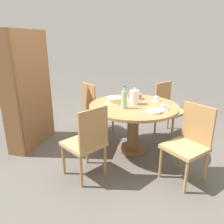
# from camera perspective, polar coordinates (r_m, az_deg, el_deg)

# --- Properties ---
(ground_plane) EXTENTS (14.00, 14.00, 0.00)m
(ground_plane) POSITION_cam_1_polar(r_m,az_deg,el_deg) (3.38, 5.31, -9.71)
(ground_plane) COLOR #56514C
(dining_table) EXTENTS (1.27, 1.27, 0.71)m
(dining_table) POSITION_cam_1_polar(r_m,az_deg,el_deg) (3.16, 5.61, -0.61)
(dining_table) COLOR brown
(dining_table) RESTS_ON ground_plane
(chair_a) EXTENTS (0.59, 0.59, 0.90)m
(chair_a) POSITION_cam_1_polar(r_m,az_deg,el_deg) (2.68, 19.42, -7.41)
(chair_a) COLOR #A87A47
(chair_a) RESTS_ON ground_plane
(chair_b) EXTENTS (0.59, 0.59, 0.90)m
(chair_b) POSITION_cam_1_polar(r_m,az_deg,el_deg) (3.88, 14.48, 1.06)
(chair_b) COLOR #A87A47
(chair_b) RESTS_ON ground_plane
(chair_c) EXTENTS (0.59, 0.59, 0.90)m
(chair_c) POSITION_cam_1_polar(r_m,az_deg,el_deg) (3.83, -4.34, 1.37)
(chair_c) COLOR #A87A47
(chair_c) RESTS_ON ground_plane
(chair_d) EXTENTS (0.58, 0.58, 0.90)m
(chair_d) POSITION_cam_1_polar(r_m,az_deg,el_deg) (2.57, -6.61, -7.59)
(chair_d) COLOR #A87A47
(chair_d) RESTS_ON ground_plane
(bookshelf) EXTENTS (0.88, 0.28, 1.73)m
(bookshelf) POSITION_cam_1_polar(r_m,az_deg,el_deg) (3.51, -20.87, 5.40)
(bookshelf) COLOR brown
(bookshelf) RESTS_ON ground_plane
(coffee_pot) EXTENTS (0.13, 0.13, 0.24)m
(coffee_pot) POSITION_cam_1_polar(r_m,az_deg,el_deg) (3.12, 5.80, 4.01)
(coffee_pot) COLOR white
(coffee_pot) RESTS_ON dining_table
(water_bottle) EXTENTS (0.08, 0.08, 0.31)m
(water_bottle) POSITION_cam_1_polar(r_m,az_deg,el_deg) (2.92, 3.23, 3.39)
(water_bottle) COLOR #99C6A3
(water_bottle) RESTS_ON dining_table
(cake_main) EXTENTS (0.26, 0.26, 0.08)m
(cake_main) POSITION_cam_1_polar(r_m,az_deg,el_deg) (3.19, 0.59, 3.12)
(cake_main) COLOR white
(cake_main) RESTS_ON dining_table
(cake_second) EXTENTS (0.24, 0.24, 0.08)m
(cake_second) POSITION_cam_1_polar(r_m,az_deg,el_deg) (3.43, 5.95, 4.11)
(cake_second) COLOR white
(cake_second) RESTS_ON dining_table
(cup_a) EXTENTS (0.13, 0.13, 0.07)m
(cup_a) POSITION_cam_1_polar(r_m,az_deg,el_deg) (3.36, 11.48, 3.34)
(cup_a) COLOR white
(cup_a) RESTS_ON dining_table
(cup_b) EXTENTS (0.13, 0.13, 0.07)m
(cup_b) POSITION_cam_1_polar(r_m,az_deg,el_deg) (2.96, 13.38, 1.13)
(cup_b) COLOR white
(cup_b) RESTS_ON dining_table
(plate_stack) EXTENTS (0.19, 0.19, 0.03)m
(plate_stack) POSITION_cam_1_polar(r_m,az_deg,el_deg) (2.83, 11.03, 0.21)
(plate_stack) COLOR white
(plate_stack) RESTS_ON dining_table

